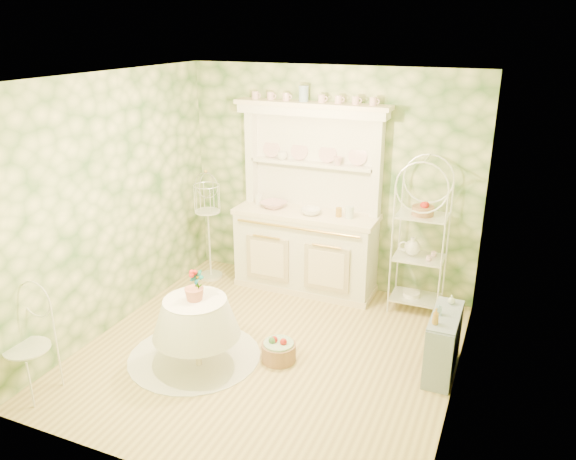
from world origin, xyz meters
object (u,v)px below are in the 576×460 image
at_px(bakers_rack, 420,240).
at_px(floor_basket, 279,349).
at_px(birdcage_stand, 209,229).
at_px(kitchen_dresser, 306,201).
at_px(side_shelf, 443,344).
at_px(cafe_chair, 26,343).
at_px(round_table, 197,335).

bearing_deg(bakers_rack, floor_basket, -123.37).
bearing_deg(birdcage_stand, bakers_rack, 3.58).
distance_m(kitchen_dresser, floor_basket, 1.95).
bearing_deg(side_shelf, bakers_rack, 105.39).
xyz_separation_m(side_shelf, birdcage_stand, (-3.11, 0.99, 0.38)).
bearing_deg(birdcage_stand, kitchen_dresser, 8.58).
height_order(bakers_rack, birdcage_stand, bakers_rack).
distance_m(bakers_rack, cafe_chair, 4.11).
distance_m(kitchen_dresser, side_shelf, 2.36).
bearing_deg(round_table, bakers_rack, 49.13).
height_order(kitchen_dresser, floor_basket, kitchen_dresser).
xyz_separation_m(bakers_rack, birdcage_stand, (-2.64, -0.16, -0.19)).
height_order(kitchen_dresser, cafe_chair, kitchen_dresser).
relative_size(kitchen_dresser, floor_basket, 6.15).
xyz_separation_m(kitchen_dresser, bakers_rack, (1.38, -0.02, -0.28)).
xyz_separation_m(cafe_chair, floor_basket, (1.83, 1.33, -0.38)).
distance_m(side_shelf, floor_basket, 1.58).
height_order(round_table, floor_basket, round_table).
height_order(kitchen_dresser, round_table, kitchen_dresser).
relative_size(kitchen_dresser, birdcage_stand, 1.69).
xyz_separation_m(kitchen_dresser, birdcage_stand, (-1.25, -0.19, -0.47)).
bearing_deg(side_shelf, round_table, -166.30).
bearing_deg(bakers_rack, side_shelf, -68.21).
relative_size(bakers_rack, cafe_chair, 1.75).
relative_size(round_table, birdcage_stand, 0.49).
bearing_deg(kitchen_dresser, bakers_rack, -1.00).
bearing_deg(floor_basket, kitchen_dresser, 102.35).
height_order(kitchen_dresser, side_shelf, kitchen_dresser).
bearing_deg(cafe_chair, kitchen_dresser, 63.90).
distance_m(birdcage_stand, floor_basket, 2.22).
distance_m(bakers_rack, side_shelf, 1.38).
height_order(birdcage_stand, floor_basket, birdcage_stand).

